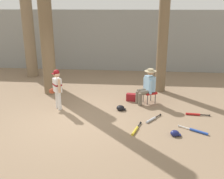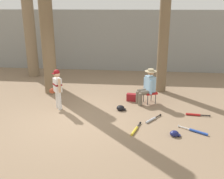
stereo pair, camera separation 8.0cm
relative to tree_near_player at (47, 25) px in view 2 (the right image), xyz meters
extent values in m
plane|color=#897056|center=(1.44, -2.38, -2.53)|extent=(60.00, 60.00, 0.00)
cube|color=gray|center=(1.44, 3.92, -1.03)|extent=(18.00, 0.36, 2.99)
cylinder|color=brown|center=(0.00, 0.00, 0.28)|extent=(0.48, 0.48, 5.61)
cone|color=brown|center=(0.00, 0.00, -2.53)|extent=(0.70, 0.70, 0.29)
cylinder|color=brown|center=(4.17, 0.64, 0.00)|extent=(0.39, 0.39, 5.06)
cone|color=brown|center=(4.17, 0.64, -2.53)|extent=(0.64, 0.64, 0.23)
cylinder|color=white|center=(0.81, -1.60, -2.24)|extent=(0.12, 0.12, 0.58)
cylinder|color=white|center=(0.70, -1.46, -2.24)|extent=(0.12, 0.12, 0.58)
cube|color=white|center=(0.76, -1.53, -1.73)|extent=(0.34, 0.36, 0.44)
cube|color=maroon|center=(0.76, -1.53, -1.71)|extent=(0.35, 0.37, 0.05)
sphere|color=tan|center=(0.76, -1.53, -1.38)|extent=(0.20, 0.20, 0.20)
sphere|color=maroon|center=(0.76, -1.53, -1.32)|extent=(0.19, 0.19, 0.19)
cube|color=maroon|center=(0.69, -1.58, -1.34)|extent=(0.16, 0.17, 0.02)
cylinder|color=tan|center=(0.89, -1.73, -1.69)|extent=(0.11, 0.11, 0.42)
cylinder|color=tan|center=(0.60, -1.39, -1.81)|extent=(0.11, 0.11, 0.40)
ellipsoid|color=#AD472D|center=(0.54, -1.41, -1.97)|extent=(0.25, 0.23, 0.18)
cube|color=red|center=(3.70, -0.72, -2.15)|extent=(0.54, 0.54, 0.06)
cylinder|color=#333338|center=(3.64, -0.92, -2.34)|extent=(0.02, 0.02, 0.38)
cylinder|color=#333338|center=(3.50, -0.65, -2.34)|extent=(0.02, 0.02, 0.38)
cylinder|color=#333338|center=(3.90, -0.78, -2.34)|extent=(0.02, 0.02, 0.38)
cylinder|color=#333338|center=(3.77, -0.52, -2.34)|extent=(0.02, 0.02, 0.38)
cylinder|color=#6B6051|center=(3.39, -0.98, -2.31)|extent=(0.13, 0.13, 0.43)
cylinder|color=#6B6051|center=(3.30, -0.81, -2.31)|extent=(0.13, 0.13, 0.43)
cylinder|color=#6B6051|center=(3.57, -0.90, -2.10)|extent=(0.42, 0.31, 0.15)
cylinder|color=#6B6051|center=(3.48, -0.72, -2.10)|extent=(0.42, 0.31, 0.15)
cube|color=#8CB7D8|center=(3.70, -0.72, -1.84)|extent=(0.38, 0.43, 0.52)
cylinder|color=#8CB7D8|center=(3.73, -0.95, -1.90)|extent=(0.12, 0.12, 0.46)
cylinder|color=#8CB7D8|center=(3.53, -0.56, -1.90)|extent=(0.12, 0.12, 0.46)
sphere|color=tan|center=(3.70, -0.72, -1.44)|extent=(0.22, 0.22, 0.22)
cylinder|color=tan|center=(3.70, -0.72, -1.41)|extent=(0.40, 0.40, 0.02)
cylinder|color=tan|center=(3.70, -0.72, -1.37)|extent=(0.20, 0.20, 0.09)
cube|color=maroon|center=(3.09, -0.58, -2.40)|extent=(0.36, 0.23, 0.26)
cylinder|color=#7F6B51|center=(-1.62, 2.26, 0.15)|extent=(0.50, 0.50, 5.35)
cone|color=#7F6B51|center=(-1.62, 2.26, -2.53)|extent=(0.71, 0.71, 0.30)
cylinder|color=red|center=(5.00, -1.65, -2.50)|extent=(0.43, 0.10, 0.07)
cylinder|color=black|center=(5.35, -1.68, -2.50)|extent=(0.28, 0.06, 0.03)
cylinder|color=black|center=(5.49, -1.69, -2.50)|extent=(0.02, 0.06, 0.06)
cylinder|color=#B7BCC6|center=(3.70, -2.20, -2.50)|extent=(0.32, 0.40, 0.07)
cylinder|color=black|center=(3.92, -1.90, -2.50)|extent=(0.20, 0.26, 0.03)
cylinder|color=black|center=(4.01, -1.78, -2.50)|extent=(0.06, 0.05, 0.06)
cylinder|color=#2347AD|center=(4.93, -2.80, -2.50)|extent=(0.45, 0.32, 0.07)
cylinder|color=silver|center=(4.59, -2.58, -2.50)|extent=(0.29, 0.20, 0.03)
cylinder|color=silver|center=(4.45, -2.49, -2.50)|extent=(0.04, 0.06, 0.06)
cylinder|color=yellow|center=(3.25, -2.93, -2.50)|extent=(0.20, 0.47, 0.07)
cylinder|color=black|center=(3.36, -2.55, -2.50)|extent=(0.12, 0.31, 0.03)
cylinder|color=black|center=(3.40, -2.40, -2.50)|extent=(0.06, 0.03, 0.06)
ellipsoid|color=black|center=(2.76, -1.47, -2.45)|extent=(0.26, 0.23, 0.17)
cube|color=black|center=(2.89, -1.47, -2.49)|extent=(0.10, 0.13, 0.02)
ellipsoid|color=navy|center=(4.28, -3.03, -2.46)|extent=(0.23, 0.21, 0.16)
cube|color=navy|center=(4.39, -3.03, -2.50)|extent=(0.09, 0.12, 0.02)
camera|label=1|loc=(3.24, -9.15, 0.71)|focal=41.59mm
camera|label=2|loc=(3.32, -9.14, 0.71)|focal=41.59mm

